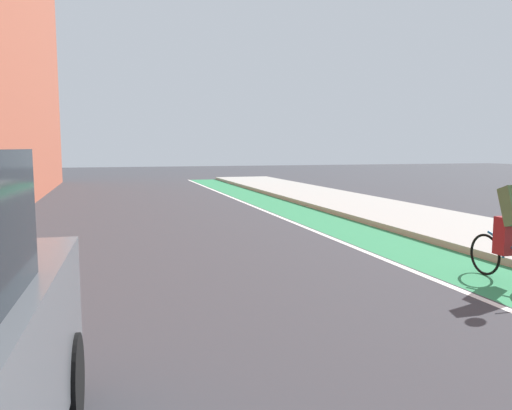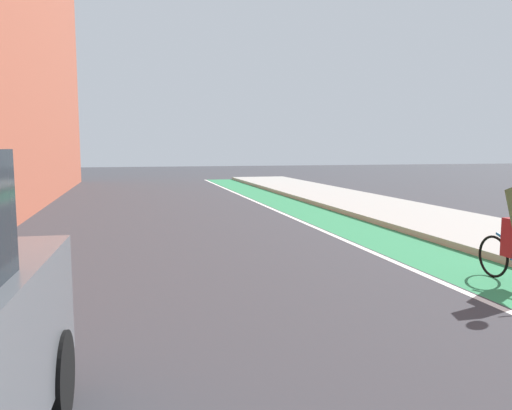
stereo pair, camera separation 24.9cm
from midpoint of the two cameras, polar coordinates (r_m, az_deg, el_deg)
name	(u,v)px [view 1 (the left image)]	position (r m, az deg, el deg)	size (l,w,h in m)	color
ground_plane	(231,259)	(9.02, -3.67, -6.19)	(88.88, 88.88, 0.00)	#38383D
bike_lane_paint	(356,232)	(12.07, 10.77, -3.03)	(1.60, 40.40, 0.00)	#2D8451
lane_divider_stripe	(321,234)	(11.69, 6.83, -3.27)	(0.12, 40.40, 0.00)	white
sidewalk_right	(445,225)	(13.35, 20.21, -2.11)	(3.31, 40.40, 0.14)	#A8A59E
cyclist_trailing	(512,229)	(8.13, 26.30, -2.48)	(0.48, 1.70, 1.60)	black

